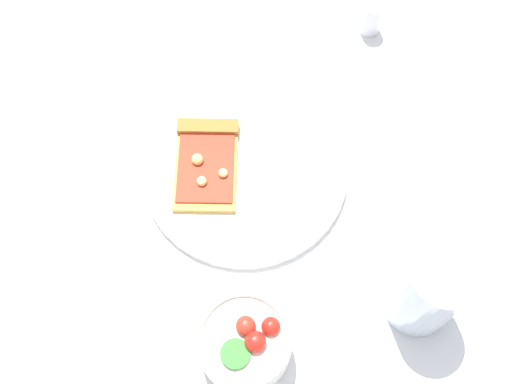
{
  "coord_description": "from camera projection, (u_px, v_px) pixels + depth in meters",
  "views": [
    {
      "loc": [
        0.32,
        -0.02,
        0.71
      ],
      "look_at": [
        0.01,
        0.01,
        0.03
      ],
      "focal_mm": 42.41,
      "sensor_mm": 36.0,
      "label": 1
    }
  ],
  "objects": [
    {
      "name": "salad_bowl",
      "position": [
        245.0,
        343.0,
        0.66
      ],
      "size": [
        0.1,
        0.1,
        0.08
      ],
      "color": "white",
      "rests_on": "ground_plane"
    },
    {
      "name": "plate",
      "position": [
        244.0,
        170.0,
        0.78
      ],
      "size": [
        0.27,
        0.27,
        0.01
      ],
      "primitive_type": "cylinder",
      "color": "white",
      "rests_on": "ground_plane"
    },
    {
      "name": "pizza_slice_main",
      "position": [
        206.0,
        158.0,
        0.78
      ],
      "size": [
        0.14,
        0.09,
        0.02
      ],
      "color": "gold",
      "rests_on": "plate"
    },
    {
      "name": "ground_plane",
      "position": [
        248.0,
        196.0,
        0.78
      ],
      "size": [
        2.4,
        2.4,
        0.0
      ],
      "primitive_type": "plane",
      "color": "silver",
      "rests_on": "ground"
    },
    {
      "name": "paper_napkin",
      "position": [
        1.0,
        200.0,
        0.77
      ],
      "size": [
        0.16,
        0.16,
        0.0
      ],
      "primitive_type": "cube",
      "rotation": [
        0.0,
        0.0,
        -0.02
      ],
      "color": "white",
      "rests_on": "ground_plane"
    },
    {
      "name": "pepper_shaker",
      "position": [
        372.0,
        15.0,
        0.86
      ],
      "size": [
        0.03,
        0.03,
        0.06
      ],
      "color": "silver",
      "rests_on": "ground_plane"
    },
    {
      "name": "soda_glass",
      "position": [
        428.0,
        291.0,
        0.66
      ],
      "size": [
        0.08,
        0.08,
        0.13
      ],
      "color": "silver",
      "rests_on": "ground_plane"
    }
  ]
}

